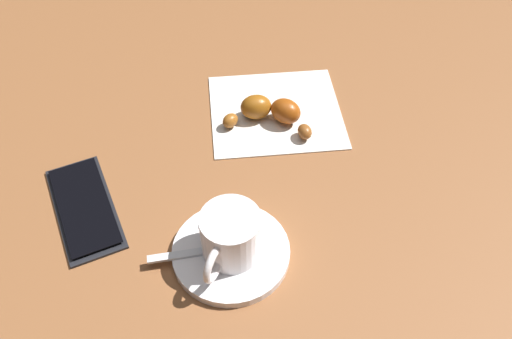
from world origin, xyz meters
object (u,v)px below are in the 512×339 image
at_px(espresso_cup, 230,236).
at_px(croissant, 270,111).
at_px(sugar_packet, 229,223).
at_px(cell_phone, 84,207).
at_px(saucer, 231,252).
at_px(teaspoon, 223,248).
at_px(napkin, 276,111).

distance_m(espresso_cup, croissant, 0.22).
distance_m(sugar_packet, cell_phone, 0.18).
height_order(espresso_cup, cell_phone, espresso_cup).
relative_size(saucer, teaspoon, 1.05).
bearing_deg(saucer, teaspoon, 78.59).
bearing_deg(saucer, napkin, -21.21).
relative_size(croissant, cell_phone, 0.73).
bearing_deg(saucer, cell_phone, 61.86).
xyz_separation_m(croissant, cell_phone, (-0.12, 0.24, -0.02)).
height_order(teaspoon, napkin, teaspoon).
relative_size(sugar_packet, croissant, 0.50).
distance_m(espresso_cup, teaspoon, 0.03).
xyz_separation_m(saucer, teaspoon, (0.00, 0.01, 0.01)).
xyz_separation_m(sugar_packet, croissant, (0.17, -0.08, 0.01)).
distance_m(espresso_cup, cell_phone, 0.19).
distance_m(saucer, napkin, 0.24).
relative_size(espresso_cup, cell_phone, 0.53).
relative_size(espresso_cup, sugar_packet, 1.44).
height_order(espresso_cup, teaspoon, espresso_cup).
bearing_deg(teaspoon, croissant, -22.52).
xyz_separation_m(saucer, croissant, (0.21, -0.08, 0.01)).
height_order(teaspoon, cell_phone, teaspoon).
bearing_deg(saucer, sugar_packet, -1.98).
bearing_deg(teaspoon, napkin, -23.12).
distance_m(saucer, croissant, 0.22).
distance_m(saucer, cell_phone, 0.19).
bearing_deg(espresso_cup, napkin, -21.03).
distance_m(teaspoon, croissant, 0.22).
bearing_deg(sugar_packet, croissant, -122.64).
bearing_deg(espresso_cup, teaspoon, 67.76).
height_order(napkin, cell_phone, cell_phone).
distance_m(teaspoon, sugar_packet, 0.03).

